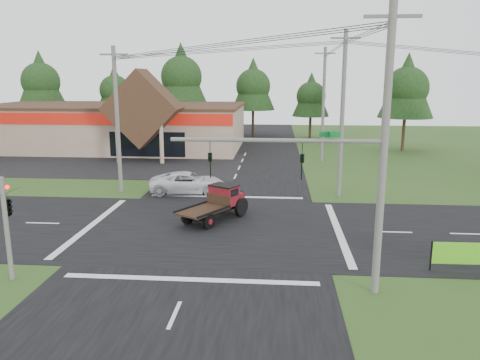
# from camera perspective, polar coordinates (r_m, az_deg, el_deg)

# --- Properties ---
(ground) EXTENTS (120.00, 120.00, 0.00)m
(ground) POSITION_cam_1_polar(r_m,az_deg,el_deg) (26.60, -3.33, -5.84)
(ground) COLOR #2A4E1C
(ground) RESTS_ON ground
(road_ns) EXTENTS (12.00, 120.00, 0.02)m
(road_ns) POSITION_cam_1_polar(r_m,az_deg,el_deg) (26.60, -3.33, -5.82)
(road_ns) COLOR black
(road_ns) RESTS_ON ground
(road_ew) EXTENTS (120.00, 12.00, 0.02)m
(road_ew) POSITION_cam_1_polar(r_m,az_deg,el_deg) (26.60, -3.33, -5.82)
(road_ew) COLOR black
(road_ew) RESTS_ON ground
(parking_apron) EXTENTS (28.00, 14.00, 0.02)m
(parking_apron) POSITION_cam_1_polar(r_m,az_deg,el_deg) (48.11, -16.87, 1.91)
(parking_apron) COLOR black
(parking_apron) RESTS_ON ground
(cvs_building) EXTENTS (30.40, 18.20, 9.19)m
(cvs_building) POSITION_cam_1_polar(r_m,az_deg,el_deg) (58.15, -14.84, 6.50)
(cvs_building) COLOR gray
(cvs_building) RESTS_ON ground
(traffic_signal_mast) EXTENTS (8.12, 0.24, 7.00)m
(traffic_signal_mast) POSITION_cam_1_polar(r_m,az_deg,el_deg) (18.08, 11.67, -0.27)
(traffic_signal_mast) COLOR #595651
(traffic_signal_mast) RESTS_ON ground
(traffic_signal_corner) EXTENTS (0.53, 2.48, 4.40)m
(traffic_signal_corner) POSITION_cam_1_polar(r_m,az_deg,el_deg) (21.41, -26.66, -1.87)
(traffic_signal_corner) COLOR #595651
(traffic_signal_corner) RESTS_ON ground
(utility_pole_nr) EXTENTS (2.00, 0.30, 11.00)m
(utility_pole_nr) POSITION_cam_1_polar(r_m,az_deg,el_deg) (18.15, 17.12, 3.38)
(utility_pole_nr) COLOR #595651
(utility_pole_nr) RESTS_ON ground
(utility_pole_nw) EXTENTS (2.00, 0.30, 10.50)m
(utility_pole_nw) POSITION_cam_1_polar(r_m,az_deg,el_deg) (35.11, -14.74, 7.20)
(utility_pole_nw) COLOR #595651
(utility_pole_nw) RESTS_ON ground
(utility_pole_ne) EXTENTS (2.00, 0.30, 11.50)m
(utility_pole_ne) POSITION_cam_1_polar(r_m,az_deg,el_deg) (33.40, 12.36, 7.94)
(utility_pole_ne) COLOR #595651
(utility_pole_ne) RESTS_ON ground
(utility_pole_n) EXTENTS (2.00, 0.30, 11.20)m
(utility_pole_n) POSITION_cam_1_polar(r_m,az_deg,el_deg) (47.30, 10.13, 9.07)
(utility_pole_n) COLOR #595651
(utility_pole_n) RESTS_ON ground
(tree_row_a) EXTENTS (6.72, 6.72, 12.12)m
(tree_row_a) POSITION_cam_1_polar(r_m,az_deg,el_deg) (73.17, -23.14, 11.19)
(tree_row_a) COLOR #332316
(tree_row_a) RESTS_ON ground
(tree_row_b) EXTENTS (5.60, 5.60, 10.10)m
(tree_row_b) POSITION_cam_1_polar(r_m,az_deg,el_deg) (71.06, -15.01, 10.66)
(tree_row_b) COLOR #332316
(tree_row_b) RESTS_ON ground
(tree_row_c) EXTENTS (7.28, 7.28, 13.13)m
(tree_row_c) POSITION_cam_1_polar(r_m,az_deg,el_deg) (67.40, -7.16, 12.62)
(tree_row_c) COLOR #332316
(tree_row_c) RESTS_ON ground
(tree_row_d) EXTENTS (6.16, 6.16, 11.11)m
(tree_row_d) POSITION_cam_1_polar(r_m,az_deg,el_deg) (67.12, 1.62, 11.57)
(tree_row_d) COLOR #332316
(tree_row_d) RESTS_ON ground
(tree_row_e) EXTENTS (5.04, 5.04, 9.09)m
(tree_row_e) POSITION_cam_1_polar(r_m,az_deg,el_deg) (65.21, 8.66, 10.23)
(tree_row_e) COLOR #332316
(tree_row_e) RESTS_ON ground
(tree_side_ne) EXTENTS (6.16, 6.16, 11.11)m
(tree_side_ne) POSITION_cam_1_polar(r_m,az_deg,el_deg) (56.89, 19.68, 10.73)
(tree_side_ne) COLOR #332316
(tree_side_ne) RESTS_ON ground
(antique_flatbed_truck) EXTENTS (4.13, 5.11, 2.03)m
(antique_flatbed_truck) POSITION_cam_1_polar(r_m,az_deg,el_deg) (27.66, -3.21, -2.93)
(antique_flatbed_truck) COLOR #580C13
(antique_flatbed_truck) RESTS_ON ground
(roadside_banner) EXTENTS (4.05, 0.19, 1.38)m
(roadside_banner) POSITION_cam_1_polar(r_m,az_deg,el_deg) (23.00, 26.98, -8.36)
(roadside_banner) COLOR #50B918
(roadside_banner) RESTS_ON ground
(white_pickup) EXTENTS (5.82, 3.21, 1.54)m
(white_pickup) POSITION_cam_1_polar(r_m,az_deg,el_deg) (34.51, -6.35, -0.32)
(white_pickup) COLOR silver
(white_pickup) RESTS_ON ground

